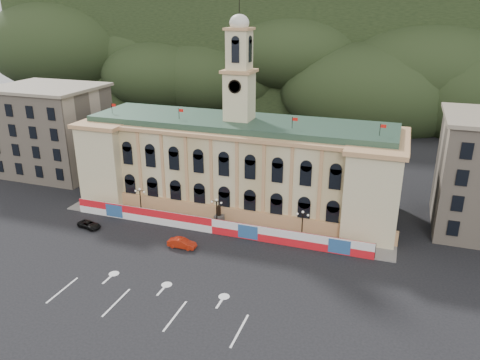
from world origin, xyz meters
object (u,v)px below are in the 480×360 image
(lamp_center, at_px, (217,211))
(black_suv, at_px, (89,225))
(statue, at_px, (219,219))
(red_sedan, at_px, (182,243))

(lamp_center, xyz_separation_m, black_suv, (-19.63, -6.91, -2.50))
(lamp_center, bearing_deg, statue, 90.00)
(statue, relative_size, black_suv, 0.84)
(lamp_center, height_order, black_suv, lamp_center)
(statue, distance_m, red_sedan, 9.20)
(statue, distance_m, lamp_center, 2.14)
(statue, xyz_separation_m, lamp_center, (0.00, -1.00, 1.89))
(red_sedan, xyz_separation_m, black_suv, (-17.16, 0.94, -0.15))
(red_sedan, relative_size, black_suv, 0.99)
(statue, xyz_separation_m, black_suv, (-19.63, -7.91, -0.62))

